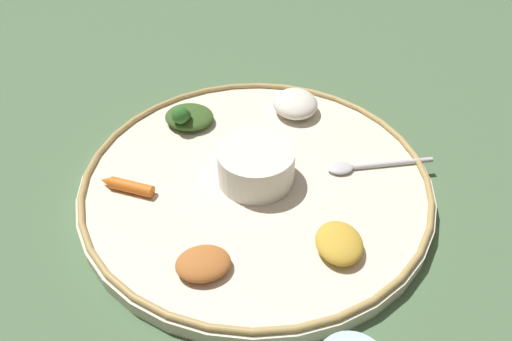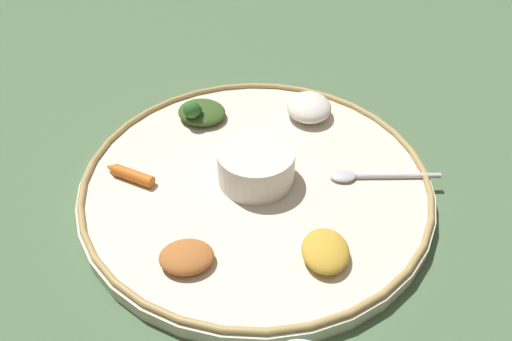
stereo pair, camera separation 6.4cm
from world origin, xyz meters
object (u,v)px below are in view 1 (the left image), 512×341
Objects in this scene: carrot_near_spoon at (127,186)px; spoon at (363,166)px; greens_pile at (188,117)px; center_bowl at (256,164)px.

spoon is at bearing 166.34° from carrot_near_spoon.
carrot_near_spoon is (0.11, 0.11, -0.01)m from greens_pile.
greens_pile reaches higher than spoon.
center_bowl is at bearing 165.88° from carrot_near_spoon.
center_bowl is 0.15m from spoon.
greens_pile is (0.05, -0.15, -0.01)m from center_bowl.
greens_pile is 1.48× the size of carrot_near_spoon.
carrot_near_spoon is (0.16, -0.04, -0.02)m from center_bowl.
center_bowl is 0.16m from carrot_near_spoon.
center_bowl is 1.02× the size of greens_pile.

